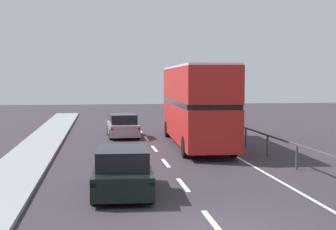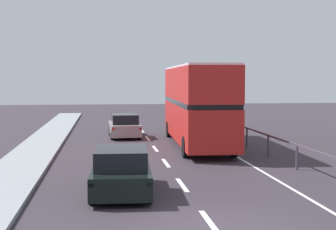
# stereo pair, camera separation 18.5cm
# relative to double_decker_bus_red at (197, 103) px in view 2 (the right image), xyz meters

# --- Properties ---
(lane_paint_markings) EXTENTS (3.69, 46.00, 0.01)m
(lane_paint_markings) POSITION_rel_double_decker_bus_red_xyz_m (-0.22, -6.52, -2.34)
(lane_paint_markings) COLOR silver
(lane_paint_markings) RESTS_ON ground
(bridge_side_railing) EXTENTS (0.10, 42.00, 1.04)m
(bridge_side_railing) POSITION_rel_double_decker_bus_red_xyz_m (2.66, -5.85, -1.49)
(bridge_side_railing) COLOR #4C4252
(bridge_side_railing) RESTS_ON ground
(double_decker_bus_red) EXTENTS (2.90, 11.36, 4.37)m
(double_decker_bus_red) POSITION_rel_double_decker_bus_red_xyz_m (0.00, 0.00, 0.00)
(double_decker_bus_red) COLOR red
(double_decker_bus_red) RESTS_ON ground
(hatchback_car_near) EXTENTS (2.01, 4.19, 1.48)m
(hatchback_car_near) POSITION_rel_double_decker_bus_red_xyz_m (-4.52, -10.82, -1.64)
(hatchback_car_near) COLOR black
(hatchback_car_near) RESTS_ON ground
(sedan_car_ahead) EXTENTS (1.95, 4.16, 1.47)m
(sedan_car_ahead) POSITION_rel_double_decker_bus_red_xyz_m (-3.78, 4.54, -1.64)
(sedan_car_ahead) COLOR gray
(sedan_car_ahead) RESTS_ON ground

